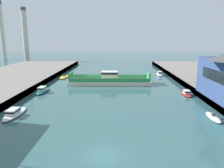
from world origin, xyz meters
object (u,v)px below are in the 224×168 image
at_px(moored_boat_mid_left, 160,74).
at_px(smokestack_distant_b, 25,32).
at_px(chain_ferry, 110,80).
at_px(moored_boat_mid_right, 43,90).
at_px(moored_boat_near_left, 64,77).
at_px(moored_boat_far_right, 14,113).
at_px(moored_boat_upstream_a, 186,93).
at_px(smokestack_distant_a, 2,29).
at_px(moored_boat_near_right, 213,117).

distance_m(moored_boat_mid_left, smokestack_distant_b, 91.23).
height_order(chain_ferry, moored_boat_mid_right, chain_ferry).
bearing_deg(moored_boat_near_left, chain_ferry, -31.90).
height_order(moored_boat_far_right, moored_boat_upstream_a, moored_boat_far_right).
bearing_deg(moored_boat_upstream_a, moored_boat_mid_right, 177.08).
bearing_deg(smokestack_distant_b, moored_boat_near_left, -57.58).
relative_size(moored_boat_far_right, smokestack_distant_b, 0.24).
distance_m(moored_boat_near_left, smokestack_distant_a, 80.54).
distance_m(chain_ferry, moored_boat_mid_left, 22.93).
bearing_deg(moored_boat_mid_left, moored_boat_near_left, -171.45).
xyz_separation_m(chain_ferry, smokestack_distant_a, (-67.36, 68.95, 17.47)).
height_order(moored_boat_mid_right, smokestack_distant_a, smokestack_distant_a).
height_order(moored_boat_near_left, moored_boat_far_right, moored_boat_far_right).
distance_m(moored_boat_near_left, moored_boat_far_right, 36.82).
relative_size(moored_boat_mid_left, smokestack_distant_a, 0.17).
distance_m(chain_ferry, moored_boat_upstream_a, 22.25).
height_order(moored_boat_near_left, smokestack_distant_a, smokestack_distant_a).
bearing_deg(chain_ferry, smokestack_distant_b, 127.69).
distance_m(moored_boat_near_right, moored_boat_far_right, 33.56).
relative_size(smokestack_distant_a, smokestack_distant_b, 1.12).
distance_m(chain_ferry, moored_boat_mid_right, 19.35).
height_order(moored_boat_mid_right, moored_boat_far_right, moored_boat_mid_right).
distance_m(moored_boat_near_left, smokestack_distant_b, 72.63).
xyz_separation_m(moored_boat_near_left, smokestack_distant_a, (-51.55, 59.11, 18.32)).
bearing_deg(moored_boat_mid_left, moored_boat_near_right, -89.06).
bearing_deg(smokestack_distant_a, moored_boat_far_right, -61.55).
relative_size(chain_ferry, moored_boat_upstream_a, 4.18).
bearing_deg(moored_boat_far_right, moored_boat_near_right, -0.85).
xyz_separation_m(chain_ferry, moored_boat_near_right, (18.16, -27.47, -0.85)).
height_order(moored_boat_far_right, smokestack_distant_a, smokestack_distant_a).
bearing_deg(moored_boat_mid_left, moored_boat_far_right, -128.16).
distance_m(moored_boat_near_left, moored_boat_near_right, 50.46).
bearing_deg(moored_boat_mid_right, smokestack_distant_b, 115.12).
distance_m(moored_boat_near_left, moored_boat_mid_left, 33.65).
bearing_deg(moored_boat_upstream_a, chain_ferry, 145.92).
bearing_deg(moored_boat_upstream_a, smokestack_distant_a, 136.50).
relative_size(chain_ferry, moored_boat_mid_left, 4.00).
height_order(moored_boat_near_left, moored_boat_upstream_a, moored_boat_upstream_a).
bearing_deg(moored_boat_mid_right, moored_boat_near_left, 89.17).
relative_size(chain_ferry, moored_boat_far_right, 3.21).
relative_size(moored_boat_near_right, moored_boat_far_right, 0.72).
relative_size(chain_ferry, moored_boat_near_right, 4.43).
bearing_deg(moored_boat_near_right, moored_boat_mid_left, 90.94).
bearing_deg(moored_boat_near_left, moored_boat_near_right, -47.68).
relative_size(moored_boat_near_left, smokestack_distant_a, 0.21).
bearing_deg(moored_boat_mid_right, chain_ferry, 33.59).
xyz_separation_m(moored_boat_near_right, moored_boat_far_right, (-33.55, 0.50, 0.24)).
distance_m(moored_boat_near_right, moored_boat_mid_right, 38.16).
bearing_deg(moored_boat_upstream_a, moored_boat_mid_left, 92.00).
bearing_deg(moored_boat_near_left, smokestack_distant_b, 122.42).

